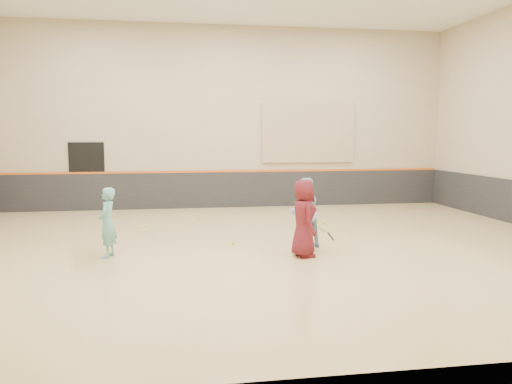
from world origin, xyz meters
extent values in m
cube|color=tan|center=(0.00, 0.00, -0.10)|extent=(15.00, 12.00, 0.20)
cube|color=tan|center=(0.00, 6.01, 3.00)|extent=(15.00, 0.02, 6.00)
cube|color=tan|center=(0.00, -6.01, 3.00)|extent=(15.00, 0.02, 6.00)
cube|color=#232326|center=(0.00, 5.97, 0.60)|extent=(14.90, 0.04, 1.20)
cube|color=#D85914|center=(0.00, 5.96, 1.22)|extent=(14.90, 0.03, 0.06)
cube|color=tan|center=(2.80, 5.95, 2.50)|extent=(3.20, 0.08, 2.00)
cube|color=black|center=(-4.50, 5.98, 1.10)|extent=(1.10, 0.05, 2.20)
imported|color=#67B3AD|center=(-3.03, -0.53, 0.70)|extent=(0.42, 0.56, 1.40)
imported|color=#90B6DF|center=(1.05, -0.32, 0.76)|extent=(0.91, 0.83, 1.52)
imported|color=maroon|center=(0.84, -1.07, 0.78)|extent=(0.57, 0.81, 1.56)
sphere|color=yellow|center=(-0.43, 0.21, 0.03)|extent=(0.07, 0.07, 0.07)
sphere|color=#CAD230|center=(0.98, -1.21, 1.01)|extent=(0.07, 0.07, 0.07)
sphere|color=gold|center=(-1.07, 3.57, 0.03)|extent=(0.07, 0.07, 0.07)
camera|label=1|loc=(-1.64, -10.63, 2.43)|focal=35.00mm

